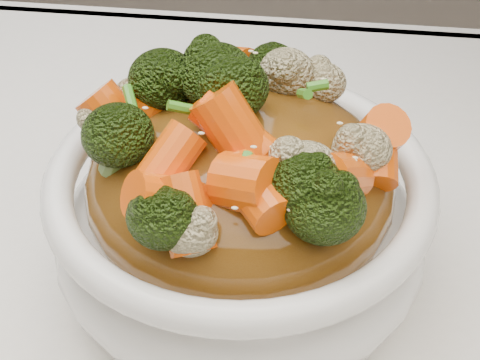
# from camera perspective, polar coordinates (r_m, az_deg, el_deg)

# --- Properties ---
(tablecloth) EXTENTS (1.20, 0.80, 0.04)m
(tablecloth) POSITION_cam_1_polar(r_m,az_deg,el_deg) (0.46, -5.37, -13.39)
(tablecloth) COLOR white
(tablecloth) RESTS_ON dining_table
(bowl) EXTENTS (0.23, 0.23, 0.09)m
(bowl) POSITION_cam_1_polar(r_m,az_deg,el_deg) (0.45, 0.00, -3.34)
(bowl) COLOR white
(bowl) RESTS_ON tablecloth
(sauce_base) EXTENTS (0.18, 0.18, 0.10)m
(sauce_base) POSITION_cam_1_polar(r_m,az_deg,el_deg) (0.43, 0.00, -0.32)
(sauce_base) COLOR #5F3910
(sauce_base) RESTS_ON bowl
(carrots) EXTENTS (0.18, 0.18, 0.05)m
(carrots) POSITION_cam_1_polar(r_m,az_deg,el_deg) (0.39, 0.00, 7.03)
(carrots) COLOR #E35107
(carrots) RESTS_ON sauce_base
(broccoli) EXTENTS (0.18, 0.18, 0.05)m
(broccoli) POSITION_cam_1_polar(r_m,az_deg,el_deg) (0.39, 0.00, 6.90)
(broccoli) COLOR black
(broccoli) RESTS_ON sauce_base
(cauliflower) EXTENTS (0.18, 0.18, 0.04)m
(cauliflower) POSITION_cam_1_polar(r_m,az_deg,el_deg) (0.39, 0.00, 6.64)
(cauliflower) COLOR tan
(cauliflower) RESTS_ON sauce_base
(scallions) EXTENTS (0.14, 0.14, 0.02)m
(scallions) POSITION_cam_1_polar(r_m,az_deg,el_deg) (0.39, 0.00, 7.16)
(scallions) COLOR #367E1D
(scallions) RESTS_ON sauce_base
(sesame_seeds) EXTENTS (0.17, 0.17, 0.01)m
(sesame_seeds) POSITION_cam_1_polar(r_m,az_deg,el_deg) (0.39, 0.00, 7.16)
(sesame_seeds) COLOR beige
(sesame_seeds) RESTS_ON sauce_base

